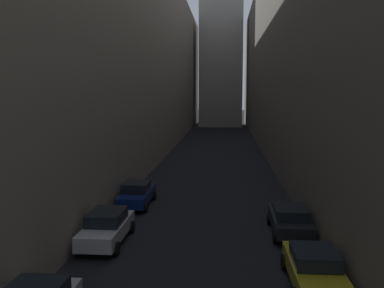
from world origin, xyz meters
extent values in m
plane|color=black|center=(0.00, 48.00, 0.00)|extent=(264.00, 264.00, 0.00)
cube|color=gray|center=(-12.55, 50.00, 11.11)|extent=(14.11, 108.00, 22.23)
cube|color=#60594F|center=(10.55, 50.00, 11.25)|extent=(10.09, 108.00, 22.51)
cube|color=gray|center=(0.00, 93.14, 22.36)|extent=(8.86, 8.86, 44.72)
cube|color=#B7B7BC|center=(-4.40, 19.89, 0.65)|extent=(1.69, 4.57, 0.67)
cube|color=black|center=(-4.40, 19.95, 1.26)|extent=(1.55, 2.24, 0.55)
cylinder|color=black|center=(-5.24, 21.44, 0.32)|extent=(0.22, 0.63, 0.63)
cylinder|color=black|center=(-3.56, 21.44, 0.32)|extent=(0.22, 0.63, 0.63)
cylinder|color=black|center=(-5.24, 18.33, 0.32)|extent=(0.22, 0.63, 0.63)
cylinder|color=black|center=(-3.56, 18.33, 0.32)|extent=(0.22, 0.63, 0.63)
cube|color=navy|center=(-4.40, 26.77, 0.62)|extent=(1.71, 4.49, 0.64)
cube|color=black|center=(-4.40, 26.67, 1.22)|extent=(1.57, 1.90, 0.56)
cylinder|color=black|center=(-5.25, 28.29, 0.30)|extent=(0.22, 0.61, 0.61)
cylinder|color=black|center=(-3.55, 28.29, 0.30)|extent=(0.22, 0.61, 0.61)
cylinder|color=black|center=(-5.25, 25.24, 0.30)|extent=(0.22, 0.61, 0.61)
cylinder|color=black|center=(-3.55, 25.24, 0.30)|extent=(0.22, 0.61, 0.61)
cube|color=#A59919|center=(4.40, 15.92, 0.64)|extent=(1.71, 4.38, 0.64)
cube|color=black|center=(4.40, 15.78, 1.21)|extent=(1.57, 1.99, 0.51)
cylinder|color=black|center=(3.54, 17.41, 0.32)|extent=(0.22, 0.64, 0.64)
cylinder|color=black|center=(5.26, 17.41, 0.32)|extent=(0.22, 0.64, 0.64)
cube|color=black|center=(4.40, 21.93, 0.64)|extent=(1.74, 4.35, 0.63)
cube|color=black|center=(4.40, 21.74, 1.19)|extent=(1.60, 2.18, 0.49)
cylinder|color=black|center=(3.53, 23.41, 0.32)|extent=(0.22, 0.64, 0.64)
cylinder|color=black|center=(5.27, 23.41, 0.32)|extent=(0.22, 0.64, 0.64)
cylinder|color=black|center=(3.53, 20.45, 0.32)|extent=(0.22, 0.64, 0.64)
cylinder|color=black|center=(5.27, 20.45, 0.32)|extent=(0.22, 0.64, 0.64)
camera|label=1|loc=(1.15, 0.49, 7.08)|focal=40.52mm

